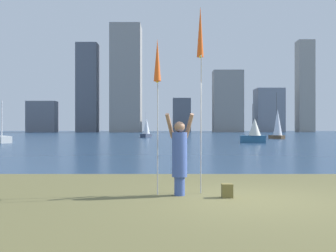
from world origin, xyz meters
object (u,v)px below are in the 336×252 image
Objects in this scene: kite_flag_right at (201,37)px; sailboat_3 at (254,131)px; sailboat_4 at (2,139)px; sailboat_7 at (278,124)px; sailboat_2 at (147,129)px; kite_flag_left at (158,65)px; person at (180,155)px; bag at (227,191)px.

sailboat_3 is (7.16, 27.52, -2.51)m from kite_flag_right.
sailboat_7 is at bearing 22.39° from sailboat_4.
sailboat_2 is at bearing 121.67° from sailboat_3.
sailboat_7 is (12.54, 39.25, -1.82)m from kite_flag_right.
kite_flag_left is 0.61× the size of sailboat_7.
kite_flag_left is at bearing -108.81° from sailboat_7.
kite_flag_right is at bearing -85.32° from sailboat_2.
sailboat_4 is (-15.52, 27.86, -0.55)m from person.
kite_flag_right is at bearing -107.71° from sailboat_7.
sailboat_2 is 0.90× the size of sailboat_4.
kite_flag_right reaches higher than person.
kite_flag_left is at bearing -86.59° from sailboat_2.
kite_flag_left is 45.65m from sailboat_2.
sailboat_7 is (13.03, 39.62, 0.87)m from person.
kite_flag_left is at bearing -61.69° from sailboat_4.
person is 0.52× the size of sailboat_2.
sailboat_7 is at bearing 85.71° from person.
sailboat_7 reaches higher than bag.
sailboat_2 is 17.27m from sailboat_7.
person reaches higher than bag.
kite_flag_right reaches higher than bag.
sailboat_2 is at bearing 160.12° from sailboat_7.
sailboat_7 reaches higher than sailboat_3.
sailboat_7 reaches higher than sailboat_4.
bag is 45.97m from sailboat_2.
sailboat_2 reaches higher than bag.
person is 2.05m from kite_flag_left.
sailboat_3 is (7.65, 27.89, 0.18)m from person.
sailboat_7 is (13.51, 39.67, -1.12)m from kite_flag_left.
person is 0.42× the size of kite_flag_right.
person is 0.32× the size of sailboat_7.
sailboat_7 is (28.55, 11.76, 1.42)m from sailboat_4.
kite_flag_right is 41.24m from sailboat_7.
kite_flag_right is 3.53m from bag.
sailboat_7 is at bearing 65.38° from sailboat_3.
sailboat_3 is 23.18m from sailboat_4.
sailboat_2 reaches higher than kite_flag_left.
sailboat_4 is 30.91m from sailboat_7.
sailboat_3 is at bearing 0.08° from sailboat_4.
kite_flag_left is 3.13m from bag.
person is 41.72m from sailboat_7.
person is at bearing 165.10° from bag.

